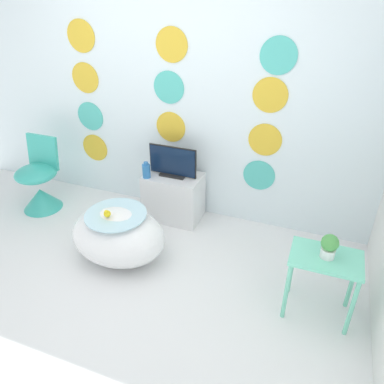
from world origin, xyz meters
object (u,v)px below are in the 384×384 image
chair (39,186)px  potted_plant_left (329,246)px  tv (173,163)px  bathtub (118,235)px  vase (146,171)px

chair → potted_plant_left: size_ratio=4.31×
chair → tv: (1.45, 0.34, 0.37)m
chair → potted_plant_left: (2.98, -0.47, 0.37)m
bathtub → tv: (0.20, 0.79, 0.39)m
potted_plant_left → bathtub: bearing=179.2°
vase → potted_plant_left: bearing=-21.3°
bathtub → chair: size_ratio=1.09×
potted_plant_left → vase: bearing=158.7°
chair → vase: size_ratio=4.77×
chair → tv: bearing=13.4°
bathtub → potted_plant_left: (1.73, -0.02, 0.39)m
chair → potted_plant_left: bearing=-9.0°
chair → bathtub: bearing=-19.9°
bathtub → vase: bearing=93.1°
bathtub → potted_plant_left: size_ratio=4.69×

